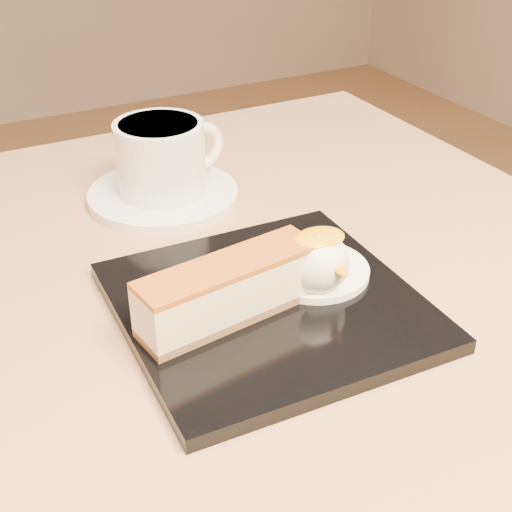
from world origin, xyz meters
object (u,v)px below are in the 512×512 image
table (207,459)px  coffee_cup (162,156)px  cheesecake (229,290)px  ice_cream_scoop (317,262)px  saucer (163,195)px  dessert_plate (268,305)px

table → coffee_cup: coffee_cup is taller
cheesecake → ice_cream_scoop: (0.08, 0.00, 0.00)m
ice_cream_scoop → saucer: size_ratio=0.33×
ice_cream_scoop → coffee_cup: bearing=99.8°
cheesecake → coffee_cup: bearing=72.9°
table → dessert_plate: bearing=-20.5°
ice_cream_scoop → saucer: (-0.04, 0.22, -0.03)m
cheesecake → ice_cream_scoop: ice_cream_scoop is taller
table → coffee_cup: 0.29m
table → dessert_plate: 0.17m
table → ice_cream_scoop: 0.21m
dessert_plate → coffee_cup: bearing=89.6°
dessert_plate → ice_cream_scoop: 0.05m
dessert_plate → saucer: (-0.00, 0.22, -0.00)m
saucer → coffee_cup: coffee_cup is taller
saucer → coffee_cup: 0.04m
table → cheesecake: 0.19m
table → cheesecake: cheesecake is taller
coffee_cup → table: bearing=-113.7°
coffee_cup → cheesecake: bearing=-108.8°
ice_cream_scoop → saucer: 0.23m
table → ice_cream_scoop: size_ratio=16.34×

